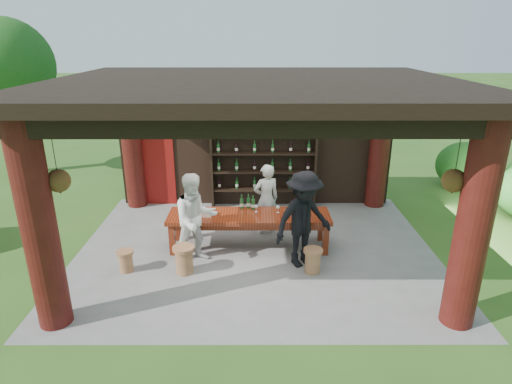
{
  "coord_description": "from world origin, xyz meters",
  "views": [
    {
      "loc": [
        -0.01,
        -8.03,
        4.25
      ],
      "look_at": [
        0.0,
        0.4,
        1.15
      ],
      "focal_mm": 30.0,
      "sensor_mm": 36.0,
      "label": 1
    }
  ],
  "objects_px": {
    "guest_woman": "(195,219)",
    "tasting_table": "(249,220)",
    "guest_man": "(303,220)",
    "stool_far_left": "(126,260)",
    "host": "(266,199)",
    "stool_near_right": "(313,260)",
    "stool_near_left": "(184,259)",
    "napkin_basket": "(205,213)",
    "wine_shelf": "(263,163)"
  },
  "relations": [
    {
      "from": "wine_shelf",
      "to": "tasting_table",
      "type": "distance_m",
      "value": 2.4
    },
    {
      "from": "host",
      "to": "wine_shelf",
      "type": "bearing_deg",
      "value": -108.66
    },
    {
      "from": "guest_woman",
      "to": "stool_far_left",
      "type": "bearing_deg",
      "value": 173.71
    },
    {
      "from": "stool_near_left",
      "to": "stool_far_left",
      "type": "bearing_deg",
      "value": 177.2
    },
    {
      "from": "stool_near_left",
      "to": "stool_near_right",
      "type": "height_order",
      "value": "stool_near_left"
    },
    {
      "from": "stool_far_left",
      "to": "stool_near_right",
      "type": "bearing_deg",
      "value": -0.69
    },
    {
      "from": "stool_near_left",
      "to": "host",
      "type": "xyz_separation_m",
      "value": [
        1.58,
        1.76,
        0.52
      ]
    },
    {
      "from": "stool_near_right",
      "to": "host",
      "type": "xyz_separation_m",
      "value": [
        -0.84,
        1.75,
        0.55
      ]
    },
    {
      "from": "stool_near_left",
      "to": "napkin_basket",
      "type": "distance_m",
      "value": 1.16
    },
    {
      "from": "stool_near_right",
      "to": "host",
      "type": "height_order",
      "value": "host"
    },
    {
      "from": "wine_shelf",
      "to": "napkin_basket",
      "type": "xyz_separation_m",
      "value": [
        -1.24,
        -2.38,
        -0.37
      ]
    },
    {
      "from": "stool_far_left",
      "to": "host",
      "type": "distance_m",
      "value": 3.26
    },
    {
      "from": "wine_shelf",
      "to": "guest_man",
      "type": "distance_m",
      "value": 3.13
    },
    {
      "from": "stool_near_right",
      "to": "host",
      "type": "relative_size",
      "value": 0.3
    },
    {
      "from": "wine_shelf",
      "to": "napkin_basket",
      "type": "distance_m",
      "value": 2.71
    },
    {
      "from": "napkin_basket",
      "to": "guest_woman",
      "type": "bearing_deg",
      "value": -103.81
    },
    {
      "from": "tasting_table",
      "to": "guest_man",
      "type": "relative_size",
      "value": 1.76
    },
    {
      "from": "stool_near_left",
      "to": "napkin_basket",
      "type": "bearing_deg",
      "value": 72.78
    },
    {
      "from": "wine_shelf",
      "to": "napkin_basket",
      "type": "bearing_deg",
      "value": -117.61
    },
    {
      "from": "stool_near_left",
      "to": "stool_near_right",
      "type": "relative_size",
      "value": 1.13
    },
    {
      "from": "stool_near_right",
      "to": "guest_man",
      "type": "relative_size",
      "value": 0.25
    },
    {
      "from": "tasting_table",
      "to": "guest_man",
      "type": "height_order",
      "value": "guest_man"
    },
    {
      "from": "host",
      "to": "napkin_basket",
      "type": "height_order",
      "value": "host"
    },
    {
      "from": "wine_shelf",
      "to": "host",
      "type": "distance_m",
      "value": 1.64
    },
    {
      "from": "stool_near_left",
      "to": "guest_woman",
      "type": "distance_m",
      "value": 0.8
    },
    {
      "from": "guest_woman",
      "to": "tasting_table",
      "type": "bearing_deg",
      "value": 5.56
    },
    {
      "from": "host",
      "to": "guest_man",
      "type": "relative_size",
      "value": 0.85
    },
    {
      "from": "stool_far_left",
      "to": "guest_woman",
      "type": "xyz_separation_m",
      "value": [
        1.3,
        0.41,
        0.68
      ]
    },
    {
      "from": "tasting_table",
      "to": "wine_shelf",
      "type": "bearing_deg",
      "value": 81.68
    },
    {
      "from": "guest_woman",
      "to": "napkin_basket",
      "type": "distance_m",
      "value": 0.54
    },
    {
      "from": "stool_near_right",
      "to": "stool_near_left",
      "type": "bearing_deg",
      "value": -179.71
    },
    {
      "from": "napkin_basket",
      "to": "stool_near_left",
      "type": "bearing_deg",
      "value": -107.22
    },
    {
      "from": "stool_near_right",
      "to": "napkin_basket",
      "type": "relative_size",
      "value": 1.86
    },
    {
      "from": "stool_far_left",
      "to": "guest_woman",
      "type": "relative_size",
      "value": 0.24
    },
    {
      "from": "wine_shelf",
      "to": "host",
      "type": "xyz_separation_m",
      "value": [
        0.04,
        -1.6,
        -0.38
      ]
    },
    {
      "from": "stool_far_left",
      "to": "stool_near_left",
      "type": "bearing_deg",
      "value": -2.8
    },
    {
      "from": "stool_near_right",
      "to": "host",
      "type": "distance_m",
      "value": 2.02
    },
    {
      "from": "stool_far_left",
      "to": "host",
      "type": "xyz_separation_m",
      "value": [
        2.71,
        1.71,
        0.58
      ]
    },
    {
      "from": "guest_man",
      "to": "wine_shelf",
      "type": "bearing_deg",
      "value": 74.29
    },
    {
      "from": "tasting_table",
      "to": "guest_woman",
      "type": "relative_size",
      "value": 1.85
    },
    {
      "from": "guest_man",
      "to": "napkin_basket",
      "type": "height_order",
      "value": "guest_man"
    },
    {
      "from": "stool_near_left",
      "to": "tasting_table",
      "type": "bearing_deg",
      "value": 40.86
    },
    {
      "from": "tasting_table",
      "to": "host",
      "type": "distance_m",
      "value": 0.83
    },
    {
      "from": "guest_woman",
      "to": "host",
      "type": "bearing_deg",
      "value": 18.91
    },
    {
      "from": "wine_shelf",
      "to": "stool_far_left",
      "type": "height_order",
      "value": "wine_shelf"
    },
    {
      "from": "tasting_table",
      "to": "stool_far_left",
      "type": "height_order",
      "value": "tasting_table"
    },
    {
      "from": "stool_near_left",
      "to": "stool_near_right",
      "type": "distance_m",
      "value": 2.43
    },
    {
      "from": "tasting_table",
      "to": "guest_man",
      "type": "bearing_deg",
      "value": -34.85
    },
    {
      "from": "stool_near_right",
      "to": "tasting_table",
      "type": "bearing_deg",
      "value": 139.62
    },
    {
      "from": "stool_near_right",
      "to": "wine_shelf",
      "type": "bearing_deg",
      "value": 104.69
    }
  ]
}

